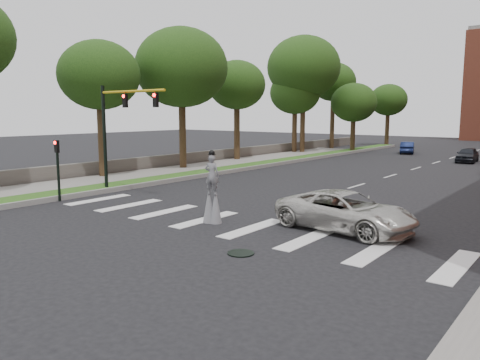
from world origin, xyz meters
TOP-DOWN VIEW (x-y plane):
  - ground_plane at (0.00, 0.00)m, footprint 160.00×160.00m
  - grass_median at (-11.50, 20.00)m, footprint 2.00×60.00m
  - median_curb at (-10.45, 20.00)m, footprint 0.20×60.00m
  - sidewalk_left at (-14.50, 10.00)m, footprint 4.00×60.00m
  - stone_wall at (-17.00, 22.00)m, footprint 0.50×56.00m
  - manhole at (3.00, -2.00)m, footprint 0.90×0.90m
  - traffic_signal at (-9.78, 3.00)m, footprint 5.30×0.23m
  - secondary_signal at (-10.30, -0.50)m, footprint 0.25×0.21m
  - stilt_performer at (-0.65, 0.75)m, footprint 0.83×0.61m
  - suv_crossing at (4.38, 3.00)m, footprint 5.87×3.17m
  - car_near at (2.23, 33.94)m, footprint 1.98×4.29m
  - car_mid at (-5.45, 40.16)m, footprint 2.51×4.32m
  - tree_1 at (-15.82, 6.28)m, footprint 5.64×5.64m
  - tree_2 at (-14.97, 13.47)m, footprint 7.47×7.47m
  - tree_3 at (-15.77, 21.67)m, footprint 5.46×5.46m
  - tree_4 at (-15.01, 32.82)m, footprint 8.20×8.20m
  - tree_5 at (-16.20, 42.56)m, footprint 5.87×5.87m
  - tree_6 at (-11.29, 38.19)m, footprint 5.35×5.35m
  - tree_7 at (-11.89, 50.88)m, footprint 5.14×5.14m
  - tree_8 at (-15.84, 32.44)m, footprint 5.70×5.70m

SIDE VIEW (x-z plane):
  - ground_plane at x=0.00m, z-range 0.00..0.00m
  - manhole at x=3.00m, z-range 0.00..0.04m
  - sidewalk_left at x=-14.50m, z-range 0.00..0.18m
  - grass_median at x=-11.50m, z-range 0.00..0.25m
  - median_curb at x=-10.45m, z-range 0.00..0.28m
  - stone_wall at x=-17.00m, z-range 0.00..1.10m
  - car_mid at x=-5.45m, z-range 0.00..1.35m
  - car_near at x=2.23m, z-range 0.00..1.42m
  - suv_crossing at x=4.38m, z-range 0.00..1.56m
  - stilt_performer at x=-0.65m, z-range -0.32..2.79m
  - secondary_signal at x=-10.30m, z-range 0.33..3.56m
  - traffic_signal at x=-9.78m, z-range 1.05..7.25m
  - tree_6 at x=-11.29m, z-range 1.73..9.82m
  - tree_7 at x=-11.89m, z-range 2.05..10.64m
  - tree_8 at x=-15.84m, z-range 2.19..11.50m
  - tree_1 at x=-15.82m, z-range 2.37..12.00m
  - tree_3 at x=-15.77m, z-range 2.41..11.99m
  - tree_2 at x=-14.97m, z-range 2.50..13.89m
  - tree_5 at x=-16.20m, z-range 2.99..14.09m
  - tree_4 at x=-15.01m, z-range 3.07..16.25m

